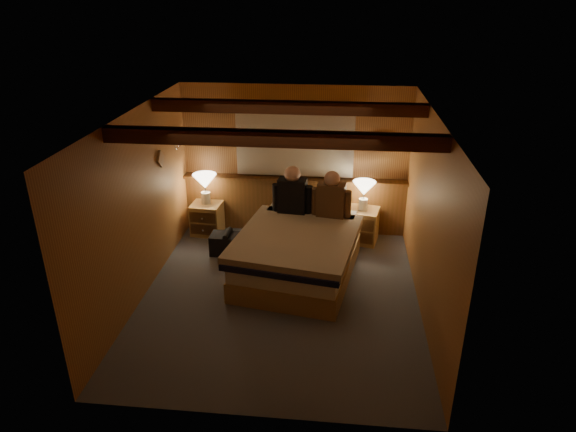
# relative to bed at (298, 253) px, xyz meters

# --- Properties ---
(floor) EXTENTS (4.20, 4.20, 0.00)m
(floor) POSITION_rel_bed_xyz_m (-0.19, -0.55, -0.35)
(floor) COLOR #4F545E
(floor) RESTS_ON ground
(ceiling) EXTENTS (4.20, 4.20, 0.00)m
(ceiling) POSITION_rel_bed_xyz_m (-0.19, -0.55, 2.05)
(ceiling) COLOR #C28448
(ceiling) RESTS_ON wall_back
(wall_back) EXTENTS (3.60, 0.00, 3.60)m
(wall_back) POSITION_rel_bed_xyz_m (-0.19, 1.55, 0.85)
(wall_back) COLOR #B0793F
(wall_back) RESTS_ON floor
(wall_left) EXTENTS (0.00, 4.20, 4.20)m
(wall_left) POSITION_rel_bed_xyz_m (-1.99, -0.55, 0.85)
(wall_left) COLOR #B0793F
(wall_left) RESTS_ON floor
(wall_right) EXTENTS (0.00, 4.20, 4.20)m
(wall_right) POSITION_rel_bed_xyz_m (1.61, -0.55, 0.85)
(wall_right) COLOR #B0793F
(wall_right) RESTS_ON floor
(wall_front) EXTENTS (3.60, 0.00, 3.60)m
(wall_front) POSITION_rel_bed_xyz_m (-0.19, -2.65, 0.85)
(wall_front) COLOR #B0793F
(wall_front) RESTS_ON floor
(wainscot) EXTENTS (3.60, 0.23, 0.94)m
(wainscot) POSITION_rel_bed_xyz_m (-0.19, 1.49, 0.13)
(wainscot) COLOR brown
(wainscot) RESTS_ON wall_back
(curtain_window) EXTENTS (2.18, 0.09, 1.11)m
(curtain_window) POSITION_rel_bed_xyz_m (-0.19, 1.48, 1.17)
(curtain_window) COLOR #4C2213
(curtain_window) RESTS_ON wall_back
(ceiling_beams) EXTENTS (3.60, 1.65, 0.16)m
(ceiling_beams) POSITION_rel_bed_xyz_m (-0.19, -0.40, 1.96)
(ceiling_beams) COLOR #4C2213
(ceiling_beams) RESTS_ON ceiling
(coat_rail) EXTENTS (0.05, 0.55, 0.24)m
(coat_rail) POSITION_rel_bed_xyz_m (-1.91, 1.03, 1.32)
(coat_rail) COLOR silver
(coat_rail) RESTS_ON wall_left
(framed_print) EXTENTS (0.30, 0.04, 0.25)m
(framed_print) POSITION_rel_bed_xyz_m (1.16, 1.53, 1.20)
(framed_print) COLOR #A47B52
(framed_print) RESTS_ON wall_back
(bed) EXTENTS (1.83, 2.22, 0.68)m
(bed) POSITION_rel_bed_xyz_m (0.00, 0.00, 0.00)
(bed) COLOR #A98848
(bed) RESTS_ON floor
(nightstand_left) EXTENTS (0.50, 0.46, 0.52)m
(nightstand_left) POSITION_rel_bed_xyz_m (-1.60, 1.21, -0.09)
(nightstand_left) COLOR #A98848
(nightstand_left) RESTS_ON floor
(nightstand_right) EXTENTS (0.58, 0.54, 0.55)m
(nightstand_right) POSITION_rel_bed_xyz_m (0.91, 1.18, -0.08)
(nightstand_right) COLOR #A98848
(nightstand_right) RESTS_ON floor
(lamp_left) EXTENTS (0.38, 0.38, 0.50)m
(lamp_left) POSITION_rel_bed_xyz_m (-1.61, 1.25, 0.52)
(lamp_left) COLOR silver
(lamp_left) RESTS_ON nightstand_left
(lamp_right) EXTENTS (0.35, 0.35, 0.46)m
(lamp_right) POSITION_rel_bed_xyz_m (0.92, 1.19, 0.52)
(lamp_right) COLOR silver
(lamp_right) RESTS_ON nightstand_right
(person_left) EXTENTS (0.60, 0.28, 0.73)m
(person_left) POSITION_rel_bed_xyz_m (-0.15, 0.71, 0.62)
(person_left) COLOR black
(person_left) RESTS_ON bed
(person_right) EXTENTS (0.58, 0.29, 0.71)m
(person_right) POSITION_rel_bed_xyz_m (0.43, 0.62, 0.61)
(person_right) COLOR #523520
(person_right) RESTS_ON bed
(duffel_bag) EXTENTS (0.53, 0.33, 0.38)m
(duffel_bag) POSITION_rel_bed_xyz_m (-1.12, 0.55, -0.19)
(duffel_bag) COLOR black
(duffel_bag) RESTS_ON floor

